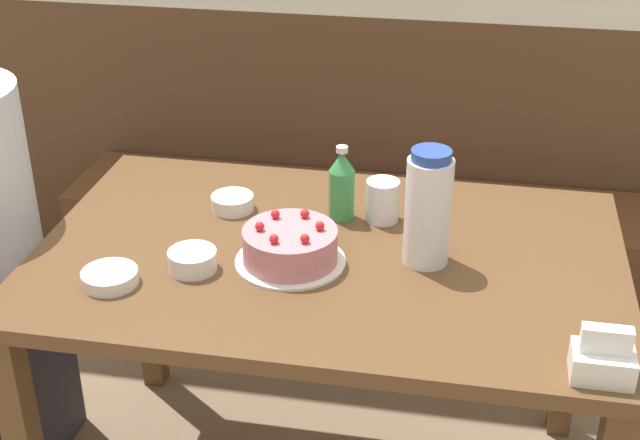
% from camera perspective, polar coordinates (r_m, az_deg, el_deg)
% --- Properties ---
extents(bench_seat, '(1.97, 0.38, 0.46)m').
position_cam_1_polar(bench_seat, '(2.94, 3.40, -2.53)').
color(bench_seat, '#56331E').
rests_on(bench_seat, ground_plane).
extents(dining_table, '(1.30, 0.83, 0.73)m').
position_cam_1_polar(dining_table, '(2.03, 0.56, -4.31)').
color(dining_table, brown).
rests_on(dining_table, ground_plane).
extents(birthday_cake, '(0.24, 0.24, 0.10)m').
position_cam_1_polar(birthday_cake, '(1.92, -1.93, -1.71)').
color(birthday_cake, white).
rests_on(birthday_cake, dining_table).
extents(water_pitcher, '(0.10, 0.10, 0.26)m').
position_cam_1_polar(water_pitcher, '(1.90, 6.94, 0.76)').
color(water_pitcher, white).
rests_on(water_pitcher, dining_table).
extents(soju_bottle, '(0.06, 0.06, 0.18)m').
position_cam_1_polar(soju_bottle, '(2.08, 1.42, 2.27)').
color(soju_bottle, '#388E4C').
rests_on(soju_bottle, dining_table).
extents(napkin_holder, '(0.11, 0.08, 0.11)m').
position_cam_1_polar(napkin_holder, '(1.66, 17.66, -8.49)').
color(napkin_holder, white).
rests_on(napkin_holder, dining_table).
extents(bowl_soup_white, '(0.10, 0.10, 0.04)m').
position_cam_1_polar(bowl_soup_white, '(2.16, -5.62, 1.12)').
color(bowl_soup_white, white).
rests_on(bowl_soup_white, dining_table).
extents(bowl_rice_small, '(0.12, 0.12, 0.03)m').
position_cam_1_polar(bowl_rice_small, '(1.91, -13.30, -3.59)').
color(bowl_rice_small, white).
rests_on(bowl_rice_small, dining_table).
extents(bowl_side_dish, '(0.10, 0.10, 0.04)m').
position_cam_1_polar(bowl_side_dish, '(1.92, -8.16, -2.57)').
color(bowl_side_dish, white).
rests_on(bowl_side_dish, dining_table).
extents(glass_water_tall, '(0.08, 0.08, 0.10)m').
position_cam_1_polar(glass_water_tall, '(2.09, 4.02, 1.24)').
color(glass_water_tall, silver).
rests_on(glass_water_tall, dining_table).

